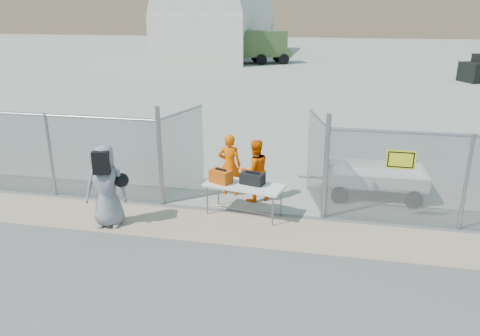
% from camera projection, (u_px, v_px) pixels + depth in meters
% --- Properties ---
extents(ground, '(160.00, 160.00, 0.00)m').
position_uv_depth(ground, '(220.00, 250.00, 9.58)').
color(ground, '#454545').
extents(tarmac_inside, '(160.00, 80.00, 0.01)m').
position_uv_depth(tarmac_inside, '(319.00, 56.00, 48.48)').
color(tarmac_inside, gray).
rests_on(tarmac_inside, ground).
extents(dirt_strip, '(44.00, 1.60, 0.01)m').
position_uv_depth(dirt_strip, '(231.00, 228.00, 10.50)').
color(dirt_strip, tan).
rests_on(dirt_strip, ground).
extents(distant_hills, '(140.00, 6.00, 9.00)m').
position_uv_depth(distant_hills, '(360.00, 10.00, 79.41)').
color(distant_hills, '#7F684F').
rests_on(distant_hills, ground).
extents(chain_link_fence, '(40.00, 0.20, 2.20)m').
position_uv_depth(chain_link_fence, '(240.00, 168.00, 11.08)').
color(chain_link_fence, gray).
rests_on(chain_link_fence, ground).
extents(quonset_hangar, '(9.00, 18.00, 8.00)m').
position_uv_depth(quonset_hangar, '(220.00, 16.00, 47.28)').
color(quonset_hangar, beige).
rests_on(quonset_hangar, ground).
extents(folding_table, '(1.96, 1.10, 0.78)m').
position_uv_depth(folding_table, '(244.00, 200.00, 11.06)').
color(folding_table, white).
rests_on(folding_table, ground).
extents(orange_bag, '(0.58, 0.49, 0.30)m').
position_uv_depth(orange_bag, '(221.00, 176.00, 11.01)').
color(orange_bag, '#CD4E0A').
rests_on(orange_bag, folding_table).
extents(black_duffel, '(0.61, 0.45, 0.26)m').
position_uv_depth(black_duffel, '(252.00, 179.00, 10.93)').
color(black_duffel, black).
rests_on(black_duffel, folding_table).
extents(security_worker_left, '(0.60, 0.40, 1.65)m').
position_uv_depth(security_worker_left, '(230.00, 165.00, 12.17)').
color(security_worker_left, '#F75D00').
rests_on(security_worker_left, ground).
extents(security_worker_right, '(0.99, 0.94, 1.61)m').
position_uv_depth(security_worker_right, '(255.00, 171.00, 11.80)').
color(security_worker_right, '#F75D00').
rests_on(security_worker_right, ground).
extents(visitor, '(1.03, 0.79, 1.88)m').
position_uv_depth(visitor, '(106.00, 186.00, 10.38)').
color(visitor, gray).
rests_on(visitor, ground).
extents(utility_trailer, '(3.32, 1.78, 0.79)m').
position_uv_depth(utility_trailer, '(374.00, 181.00, 12.26)').
color(utility_trailer, white).
rests_on(utility_trailer, ground).
extents(military_truck, '(6.32, 4.20, 2.83)m').
position_uv_depth(military_truck, '(257.00, 47.00, 41.49)').
color(military_truck, '#435A2C').
rests_on(military_truck, ground).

